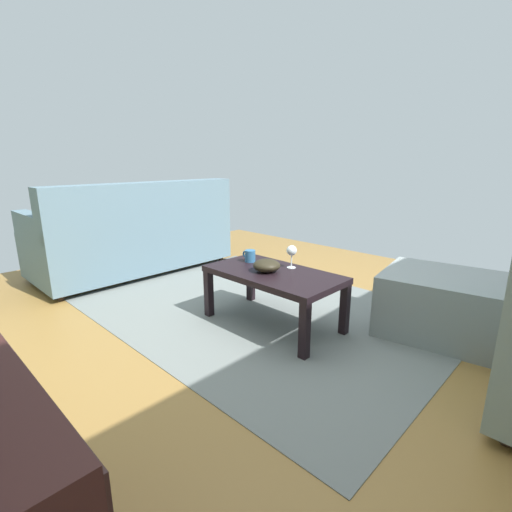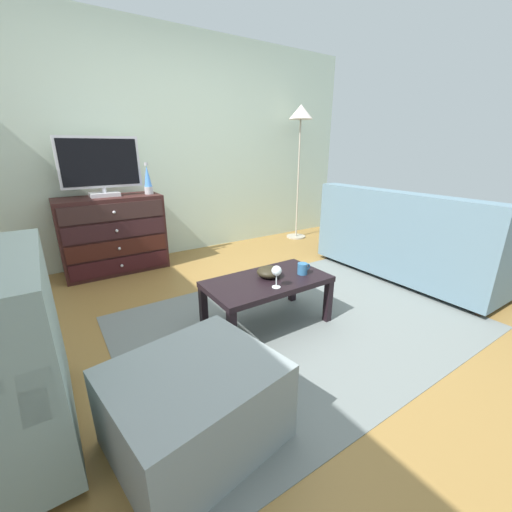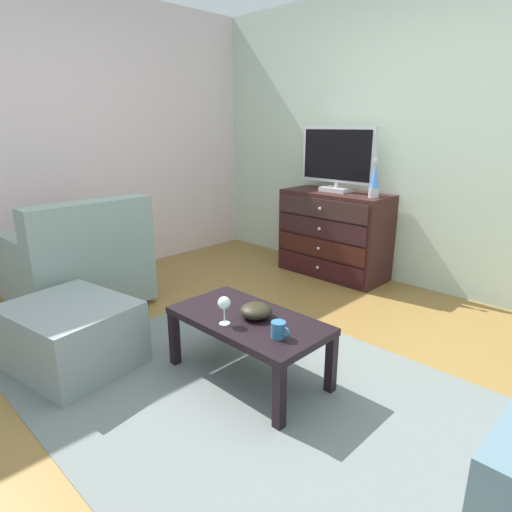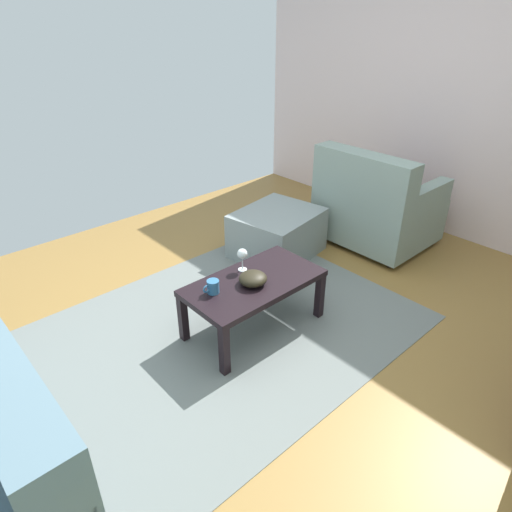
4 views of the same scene
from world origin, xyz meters
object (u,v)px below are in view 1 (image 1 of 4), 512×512
object	(u,v)px
mug	(250,256)
couch_large	(136,237)
bowl_decorative	(267,265)
ottoman	(441,304)
wine_glass	(292,251)
coffee_table	(273,279)

from	to	relation	value
mug	couch_large	distance (m)	1.52
couch_large	bowl_decorative	bearing A→B (deg)	179.51
couch_large	ottoman	world-z (taller)	couch_large
wine_glass	ottoman	bearing A→B (deg)	-148.86
couch_large	wine_glass	bearing A→B (deg)	-174.93
bowl_decorative	wine_glass	bearing A→B (deg)	-110.31
wine_glass	bowl_decorative	xyz separation A→B (m)	(0.07, 0.18, -0.08)
coffee_table	ottoman	size ratio (longest dim) A/B	1.29
coffee_table	ottoman	xyz separation A→B (m)	(-0.86, -0.65, -0.13)
coffee_table	wine_glass	xyz separation A→B (m)	(-0.03, -0.15, 0.17)
coffee_table	couch_large	xyz separation A→B (m)	(1.80, 0.01, 0.02)
coffee_table	couch_large	distance (m)	1.80
mug	couch_large	world-z (taller)	couch_large
coffee_table	mug	bearing A→B (deg)	-12.54
bowl_decorative	mug	bearing A→B (deg)	-20.27
coffee_table	bowl_decorative	size ratio (longest dim) A/B	5.01
coffee_table	wine_glass	world-z (taller)	wine_glass
mug	couch_large	xyz separation A→B (m)	(1.52, 0.08, -0.07)
couch_large	ottoman	xyz separation A→B (m)	(-2.65, -0.66, -0.15)
bowl_decorative	couch_large	bearing A→B (deg)	-0.49
coffee_table	bowl_decorative	world-z (taller)	bowl_decorative
couch_large	coffee_table	bearing A→B (deg)	-179.56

